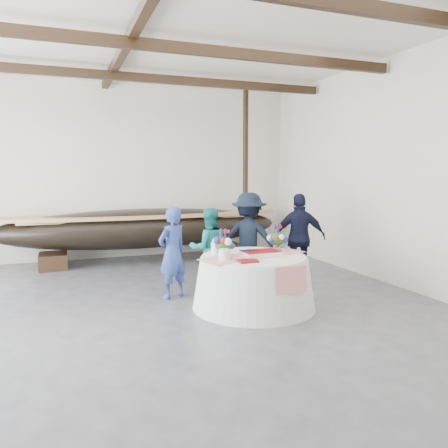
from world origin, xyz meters
name	(u,v)px	position (x,y,z in m)	size (l,w,h in m)	color
floor	(157,338)	(0.00, 0.00, 0.00)	(10.00, 12.00, 0.01)	#3D3D42
wall_back	(107,172)	(0.00, 6.00, 2.25)	(10.00, 0.02, 4.50)	silver
wall_right	(445,172)	(5.00, 0.00, 2.25)	(0.02, 12.00, 4.50)	silver
pavilion_structure	(139,49)	(0.00, 0.86, 4.00)	(9.80, 11.76, 4.50)	black
longboat_display	(144,228)	(0.77, 5.10, 0.85)	(7.13, 1.43, 1.34)	black
banquet_table	(254,282)	(1.80, 0.79, 0.43)	(2.04, 2.04, 0.87)	silver
tabletop_items	(250,246)	(1.79, 0.93, 1.02)	(1.96, 1.05, 0.40)	red
guest_woman_blue	(172,253)	(0.67, 1.81, 0.82)	(0.60, 0.39, 1.63)	navy
guest_woman_teal	(209,248)	(1.49, 2.19, 0.78)	(0.76, 0.59, 1.56)	teal
guest_man_left	(249,239)	(2.32, 2.17, 0.92)	(1.19, 0.68, 1.84)	black
guest_man_right	(300,238)	(3.41, 2.06, 0.90)	(1.06, 0.44, 1.81)	black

